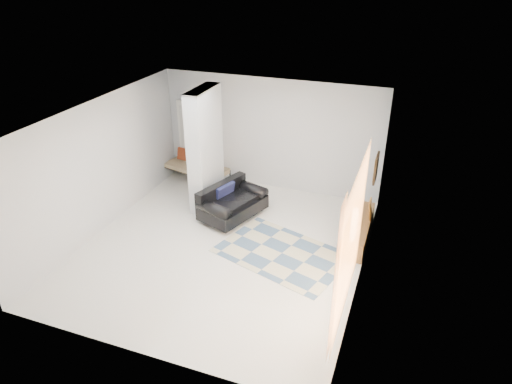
% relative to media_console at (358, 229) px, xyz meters
% --- Properties ---
extents(floor, '(6.00, 6.00, 0.00)m').
position_rel_media_console_xyz_m(floor, '(-2.52, -1.30, -0.20)').
color(floor, white).
rests_on(floor, ground).
extents(ceiling, '(6.00, 6.00, 0.00)m').
position_rel_media_console_xyz_m(ceiling, '(-2.52, -1.30, 2.60)').
color(ceiling, white).
rests_on(ceiling, wall_back).
extents(wall_back, '(6.00, 0.00, 6.00)m').
position_rel_media_console_xyz_m(wall_back, '(-2.52, 1.70, 1.20)').
color(wall_back, silver).
rests_on(wall_back, ground).
extents(wall_front, '(6.00, 0.00, 6.00)m').
position_rel_media_console_xyz_m(wall_front, '(-2.52, -4.30, 1.20)').
color(wall_front, silver).
rests_on(wall_front, ground).
extents(wall_left, '(0.00, 6.00, 6.00)m').
position_rel_media_console_xyz_m(wall_left, '(-5.27, -1.30, 1.20)').
color(wall_left, silver).
rests_on(wall_left, ground).
extents(wall_right, '(0.00, 6.00, 6.00)m').
position_rel_media_console_xyz_m(wall_right, '(0.23, -1.30, 1.20)').
color(wall_right, silver).
rests_on(wall_right, ground).
extents(partition_column, '(0.35, 1.20, 2.80)m').
position_rel_media_console_xyz_m(partition_column, '(-3.62, 0.30, 1.20)').
color(partition_column, silver).
rests_on(partition_column, floor).
extents(hallway_door, '(0.85, 0.06, 2.04)m').
position_rel_media_console_xyz_m(hallway_door, '(-4.62, 1.66, 0.82)').
color(hallway_door, white).
rests_on(hallway_door, floor).
extents(curtain, '(0.00, 2.55, 2.55)m').
position_rel_media_console_xyz_m(curtain, '(0.15, -2.45, 1.25)').
color(curtain, orange).
rests_on(curtain, wall_right).
extents(wall_art, '(0.04, 0.45, 0.55)m').
position_rel_media_console_xyz_m(wall_art, '(0.20, -0.00, 1.45)').
color(wall_art, '#331F0E').
rests_on(wall_art, wall_right).
extents(media_console, '(0.45, 1.85, 0.80)m').
position_rel_media_console_xyz_m(media_console, '(0.00, 0.00, 0.00)').
color(media_console, brown).
rests_on(media_console, floor).
extents(loveseat, '(1.33, 1.73, 0.76)m').
position_rel_media_console_xyz_m(loveseat, '(-2.86, -0.08, 0.15)').
color(loveseat, silver).
rests_on(loveseat, floor).
extents(daybed, '(1.83, 1.09, 0.77)m').
position_rel_media_console_xyz_m(daybed, '(-4.44, 1.33, 0.21)').
color(daybed, black).
rests_on(daybed, floor).
extents(area_rug, '(2.87, 2.33, 0.01)m').
position_rel_media_console_xyz_m(area_rug, '(-1.33, -1.10, -0.20)').
color(area_rug, beige).
rests_on(area_rug, floor).
extents(cylinder_lamp, '(0.12, 0.12, 0.68)m').
position_rel_media_console_xyz_m(cylinder_lamp, '(-0.02, -0.72, 0.53)').
color(cylinder_lamp, white).
rests_on(cylinder_lamp, media_console).
extents(bronze_figurine, '(0.14, 0.14, 0.26)m').
position_rel_media_console_xyz_m(bronze_figurine, '(-0.05, 0.48, 0.32)').
color(bronze_figurine, black).
rests_on(bronze_figurine, media_console).
extents(vase, '(0.22, 0.22, 0.20)m').
position_rel_media_console_xyz_m(vase, '(-0.05, -0.06, 0.30)').
color(vase, silver).
rests_on(vase, media_console).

